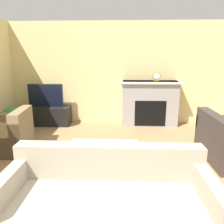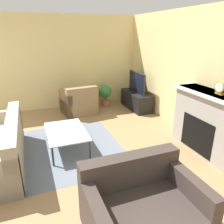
{
  "view_description": "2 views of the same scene",
  "coord_description": "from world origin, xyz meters",
  "views": [
    {
      "loc": [
        0.16,
        -1.16,
        1.78
      ],
      "look_at": [
        -0.0,
        2.68,
        0.82
      ],
      "focal_mm": 35.0,
      "sensor_mm": 36.0,
      "label": 1
    },
    {
      "loc": [
        3.82,
        1.51,
        2.2
      ],
      "look_at": [
        0.4,
        2.82,
        0.85
      ],
      "focal_mm": 35.0,
      "sensor_mm": 36.0,
      "label": 2
    }
  ],
  "objects": [
    {
      "name": "mantel_clock",
      "position": [
        1.07,
        4.56,
        1.3
      ],
      "size": [
        0.2,
        0.07,
        0.23
      ],
      "color": "#B79338",
      "rests_on": "fireplace"
    },
    {
      "name": "fireplace",
      "position": [
        0.92,
        4.56,
        0.62
      ],
      "size": [
        1.57,
        0.51,
        1.18
      ],
      "color": "#9E9993",
      "rests_on": "ground_plane"
    },
    {
      "name": "area_rug",
      "position": [
        -0.11,
        2.13,
        0.0
      ],
      "size": [
        2.34,
        1.94,
        0.0
      ],
      "color": "slate",
      "rests_on": "ground_plane"
    },
    {
      "name": "coffee_table",
      "position": [
        -0.11,
        2.06,
        0.36
      ],
      "size": [
        1.14,
        0.74,
        0.39
      ],
      "color": "#333338",
      "rests_on": "ground_plane"
    },
    {
      "name": "tv_stand",
      "position": [
        -1.83,
        4.47,
        0.25
      ],
      "size": [
        1.24,
        0.48,
        0.5
      ],
      "color": "black",
      "rests_on": "ground_plane"
    },
    {
      "name": "tv",
      "position": [
        -1.83,
        4.47,
        0.8
      ],
      "size": [
        0.92,
        0.06,
        0.61
      ],
      "color": "#232328",
      "rests_on": "tv_stand"
    },
    {
      "name": "armchair_by_window",
      "position": [
        -2.04,
        2.75,
        0.3
      ],
      "size": [
        0.97,
        0.96,
        0.82
      ],
      "rotation": [
        0.0,
        0.0,
        -1.45
      ],
      "color": "#8C704C",
      "rests_on": "ground_plane"
    },
    {
      "name": "couch_sectional",
      "position": [
        0.03,
        0.83,
        0.29
      ],
      "size": [
        2.13,
        0.94,
        0.82
      ],
      "color": "#9E937F",
      "rests_on": "ground_plane"
    },
    {
      "name": "potted_plant",
      "position": [
        -2.41,
        3.68,
        0.4
      ],
      "size": [
        0.4,
        0.4,
        0.67
      ],
      "color": "#AD704C",
      "rests_on": "ground_plane"
    },
    {
      "name": "wall_back",
      "position": [
        0.0,
        4.82,
        1.35
      ],
      "size": [
        8.6,
        0.06,
        2.7
      ],
      "color": "beige",
      "rests_on": "ground_plane"
    }
  ]
}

